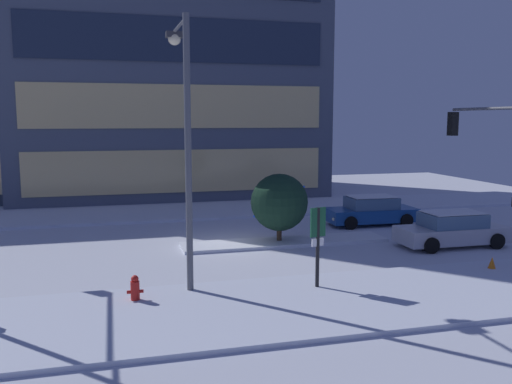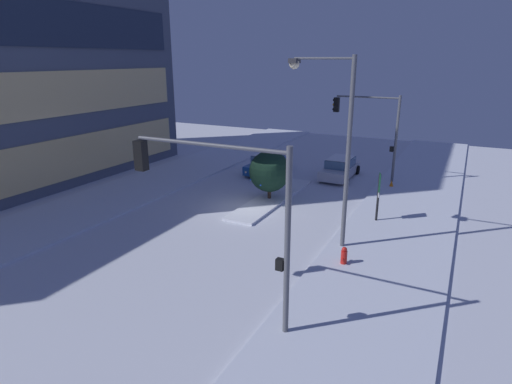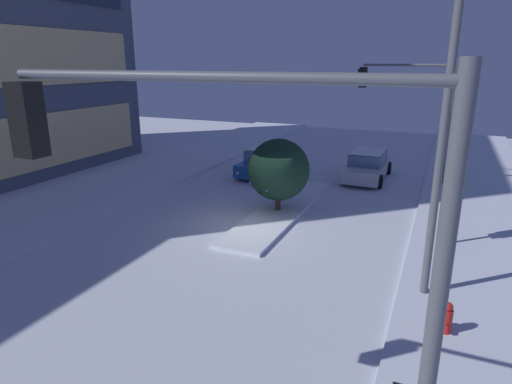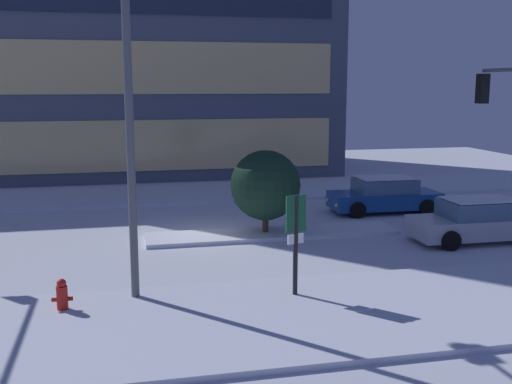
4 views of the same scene
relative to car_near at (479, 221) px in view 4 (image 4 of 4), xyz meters
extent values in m
plane|color=silver|center=(-8.80, 2.85, -0.71)|extent=(52.00, 52.00, 0.00)
cube|color=silver|center=(-8.80, -5.45, -0.64)|extent=(52.00, 5.20, 0.14)
cube|color=silver|center=(-8.80, 11.15, -0.64)|extent=(52.00, 5.20, 0.14)
cube|color=silver|center=(-6.70, 2.31, -0.64)|extent=(9.00, 1.80, 0.14)
cube|color=#E5C67F|center=(-9.68, 15.15, 1.35)|extent=(19.03, 0.10, 2.75)
cube|color=#E5C67F|center=(-9.68, 15.15, 5.47)|extent=(19.03, 0.10, 2.75)
cube|color=#B7B7C1|center=(0.00, 0.00, -0.18)|extent=(4.68, 1.83, 0.66)
cube|color=slate|center=(0.00, 0.00, 0.43)|extent=(2.53, 1.63, 0.60)
cube|color=white|center=(0.00, 0.00, 0.76)|extent=(2.35, 1.52, 0.04)
cylinder|color=black|center=(1.54, 0.88, -0.38)|extent=(0.66, 0.23, 0.66)
cylinder|color=black|center=(-1.54, 0.91, -0.38)|extent=(0.66, 0.23, 0.66)
cylinder|color=black|center=(-1.55, -0.88, -0.38)|extent=(0.66, 0.23, 0.66)
cube|color=#19478C|center=(-1.12, 5.24, -0.18)|extent=(4.60, 1.95, 0.66)
cube|color=slate|center=(-1.12, 5.24, 0.43)|extent=(2.51, 1.71, 0.60)
cube|color=white|center=(-1.12, 5.24, 0.76)|extent=(2.32, 1.59, 0.04)
sphere|color=#F9E5B2|center=(-3.43, 4.69, -0.21)|extent=(0.16, 0.16, 0.16)
sphere|color=#F9E5B2|center=(-3.39, 5.93, -0.21)|extent=(0.16, 0.16, 0.16)
cylinder|color=black|center=(-2.65, 4.38, -0.38)|extent=(0.67, 0.24, 0.66)
cylinder|color=black|center=(-2.59, 6.19, -0.38)|extent=(0.67, 0.24, 0.66)
cylinder|color=black|center=(0.35, 4.29, -0.38)|extent=(0.67, 0.24, 0.66)
cylinder|color=black|center=(0.41, 6.10, -0.38)|extent=(0.67, 0.24, 0.66)
cube|color=black|center=(0.19, 0.58, 4.47)|extent=(0.32, 0.36, 1.00)
sphere|color=black|center=(0.19, 0.77, 4.79)|extent=(0.20, 0.20, 0.20)
sphere|color=orange|center=(0.19, 0.77, 4.47)|extent=(0.20, 0.20, 0.20)
sphere|color=black|center=(0.19, 0.77, 4.15)|extent=(0.20, 0.20, 0.20)
cylinder|color=#565960|center=(-11.67, -3.48, 3.51)|extent=(0.20, 0.20, 8.44)
cylinder|color=red|center=(-13.36, -4.02, -0.36)|extent=(0.26, 0.26, 0.70)
sphere|color=red|center=(-13.36, -4.02, 0.06)|extent=(0.22, 0.22, 0.22)
cylinder|color=red|center=(-13.54, -4.02, -0.33)|extent=(0.12, 0.10, 0.10)
cylinder|color=red|center=(-13.18, -4.02, -0.33)|extent=(0.12, 0.10, 0.10)
cylinder|color=black|center=(-7.76, -4.21, 0.62)|extent=(0.12, 0.12, 2.66)
cube|color=#144C2D|center=(-7.76, -4.21, 1.49)|extent=(0.55, 0.20, 0.92)
cube|color=white|center=(-7.76, -4.21, 0.86)|extent=(0.44, 0.16, 0.24)
cylinder|color=#473323|center=(-6.95, 2.39, -0.33)|extent=(0.22, 0.22, 0.77)
sphere|color=black|center=(-6.95, 2.39, 1.11)|extent=(2.48, 2.48, 2.48)
sphere|color=blue|center=(-8.06, 2.45, 0.53)|extent=(0.10, 0.10, 0.10)
sphere|color=blue|center=(-7.61, 3.35, 0.63)|extent=(0.10, 0.10, 0.10)
sphere|color=blue|center=(-5.92, 2.41, 0.40)|extent=(0.10, 0.10, 0.10)
sphere|color=blue|center=(-6.14, 3.14, 0.51)|extent=(0.10, 0.10, 0.10)
sphere|color=blue|center=(-5.95, 2.09, 1.79)|extent=(0.10, 0.10, 0.10)
camera|label=1|loc=(-13.91, -19.75, 4.67)|focal=38.17mm
camera|label=2|loc=(-29.16, -7.92, 7.58)|focal=29.64mm
camera|label=3|loc=(-22.89, -3.52, 5.27)|focal=30.80mm
camera|label=4|loc=(-11.92, -18.35, 4.63)|focal=43.09mm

